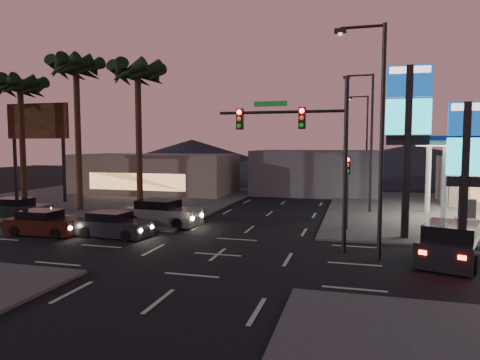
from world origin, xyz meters
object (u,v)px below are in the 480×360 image
(pylon_sign_tall, at_px, (408,117))
(pylon_sign_short, at_px, (465,151))
(car_lane_a_mid, at_px, (44,223))
(suv_station, at_px, (452,243))
(car_lane_b_mid, at_px, (18,209))
(car_lane_a_front, at_px, (113,225))
(traffic_signal_mast, at_px, (307,139))
(car_lane_b_front, at_px, (162,213))

(pylon_sign_tall, xyz_separation_m, pylon_sign_short, (2.50, -1.00, -1.74))
(car_lane_a_mid, bearing_deg, suv_station, -0.16)
(pylon_sign_tall, xyz_separation_m, suv_station, (1.47, -3.94, -5.61))
(car_lane_a_mid, height_order, car_lane_b_mid, car_lane_b_mid)
(car_lane_a_front, relative_size, car_lane_a_mid, 1.01)
(pylon_sign_short, distance_m, traffic_signal_mast, 7.69)
(traffic_signal_mast, distance_m, car_lane_a_front, 11.40)
(car_lane_a_front, relative_size, suv_station, 0.78)
(traffic_signal_mast, relative_size, car_lane_a_mid, 1.91)
(traffic_signal_mast, relative_size, car_lane_b_mid, 1.86)
(traffic_signal_mast, height_order, car_lane_a_mid, traffic_signal_mast)
(pylon_sign_short, bearing_deg, suv_station, -109.26)
(traffic_signal_mast, distance_m, car_lane_a_mid, 15.15)
(car_lane_a_front, bearing_deg, car_lane_b_front, 73.68)
(car_lane_a_front, bearing_deg, suv_station, -2.09)
(pylon_sign_tall, bearing_deg, car_lane_a_mid, -168.55)
(car_lane_a_mid, bearing_deg, traffic_signal_mast, 1.47)
(car_lane_a_mid, relative_size, car_lane_b_front, 0.85)
(traffic_signal_mast, bearing_deg, car_lane_b_mid, 169.58)
(traffic_signal_mast, height_order, suv_station, traffic_signal_mast)
(pylon_sign_short, bearing_deg, pylon_sign_tall, 158.20)
(pylon_sign_tall, relative_size, car_lane_a_front, 2.13)
(traffic_signal_mast, xyz_separation_m, car_lane_b_front, (-9.33, 3.92, -4.50))
(car_lane_b_mid, distance_m, suv_station, 26.38)
(traffic_signal_mast, distance_m, car_lane_b_mid, 20.70)
(traffic_signal_mast, bearing_deg, pylon_sign_short, 19.13)
(pylon_sign_short, xyz_separation_m, traffic_signal_mast, (-7.24, -2.51, 0.57))
(car_lane_a_front, bearing_deg, traffic_signal_mast, -0.98)
(car_lane_a_front, xyz_separation_m, car_lane_b_front, (1.10, 3.75, 0.10))
(pylon_sign_short, xyz_separation_m, car_lane_a_front, (-17.67, -2.33, -4.03))
(car_lane_b_front, bearing_deg, pylon_sign_short, -4.87)
(pylon_sign_tall, xyz_separation_m, traffic_signal_mast, (-4.74, -3.51, -1.17))
(car_lane_b_mid, bearing_deg, traffic_signal_mast, -10.42)
(car_lane_a_front, height_order, car_lane_b_front, car_lane_b_front)
(traffic_signal_mast, bearing_deg, car_lane_b_front, 157.19)
(pylon_sign_short, height_order, traffic_signal_mast, traffic_signal_mast)
(car_lane_a_front, height_order, car_lane_a_mid, car_lane_a_mid)
(pylon_sign_tall, relative_size, traffic_signal_mast, 1.12)
(car_lane_b_front, relative_size, car_lane_b_mid, 1.15)
(pylon_sign_tall, height_order, car_lane_a_front, pylon_sign_tall)
(traffic_signal_mast, relative_size, suv_station, 1.47)
(pylon_sign_tall, xyz_separation_m, car_lane_b_front, (-14.07, 0.41, -5.67))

